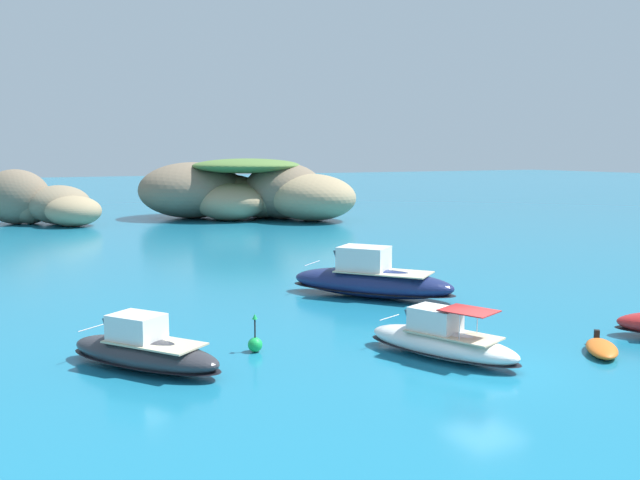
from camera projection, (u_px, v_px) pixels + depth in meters
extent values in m
plane|color=#197093|center=(485.00, 368.00, 24.37)|extent=(400.00, 400.00, 0.00)
ellipsoid|color=#9E8966|center=(266.00, 197.00, 80.31)|extent=(13.02, 11.06, 4.60)
ellipsoid|color=#756651|center=(192.00, 190.00, 79.41)|extent=(16.44, 16.17, 6.38)
ellipsoid|color=#9E8966|center=(227.00, 196.00, 79.97)|extent=(11.77, 11.35, 4.99)
ellipsoid|color=#9E8966|center=(229.00, 202.00, 76.50)|extent=(10.45, 11.11, 4.12)
ellipsoid|color=#9E8966|center=(310.00, 197.00, 76.35)|extent=(9.93, 12.44, 5.16)
ellipsoid|color=#756651|center=(284.00, 191.00, 78.51)|extent=(8.99, 10.29, 6.33)
ellipsoid|color=#517538|center=(247.00, 166.00, 77.89)|extent=(12.27, 11.16, 1.66)
ellipsoid|color=#756651|center=(16.00, 197.00, 72.61)|extent=(9.26, 8.99, 5.75)
ellipsoid|color=#84755B|center=(30.00, 207.00, 72.83)|extent=(5.64, 6.03, 3.48)
ellipsoid|color=#84755B|center=(59.00, 205.00, 72.69)|extent=(8.54, 8.43, 4.08)
ellipsoid|color=#9E8966|center=(74.00, 211.00, 70.30)|extent=(7.42, 7.33, 3.13)
ellipsoid|color=#2D2D33|center=(144.00, 354.00, 24.25)|extent=(5.16, 6.30, 1.08)
ellipsoid|color=black|center=(145.00, 360.00, 24.28)|extent=(5.26, 6.43, 0.13)
cube|color=#C6B793|center=(155.00, 343.00, 23.97)|extent=(3.31, 3.79, 0.06)
cube|color=silver|center=(137.00, 327.00, 24.28)|extent=(2.10, 2.22, 0.89)
cube|color=#2D4756|center=(117.00, 321.00, 24.69)|extent=(1.14, 0.88, 0.48)
cylinder|color=silver|center=(92.00, 328.00, 25.31)|extent=(1.12, 0.78, 0.04)
ellipsoid|color=navy|center=(372.00, 283.00, 36.21)|extent=(7.47, 8.57, 1.49)
ellipsoid|color=black|center=(371.00, 289.00, 36.25)|extent=(7.62, 8.74, 0.18)
cube|color=#C6B793|center=(384.00, 272.00, 35.85)|extent=(4.73, 5.20, 0.06)
cube|color=silver|center=(364.00, 258.00, 36.22)|extent=(2.97, 3.08, 1.23)
cube|color=#2D4756|center=(342.00, 254.00, 36.73)|extent=(1.53, 1.27, 0.65)
cylinder|color=silver|center=(312.00, 263.00, 37.52)|extent=(1.48, 1.16, 0.04)
ellipsoid|color=white|center=(442.00, 344.00, 25.54)|extent=(3.93, 6.37, 1.04)
ellipsoid|color=black|center=(442.00, 350.00, 25.57)|extent=(4.01, 6.49, 0.12)
cube|color=#C6B793|center=(453.00, 334.00, 25.19)|extent=(2.68, 3.70, 0.06)
cube|color=silver|center=(435.00, 319.00, 25.63)|extent=(1.82, 2.06, 0.86)
cube|color=#2D4756|center=(415.00, 313.00, 26.19)|extent=(1.19, 0.63, 0.46)
cylinder|color=silver|center=(389.00, 317.00, 27.02)|extent=(1.21, 0.50, 0.04)
cube|color=maroon|center=(469.00, 311.00, 24.66)|extent=(2.00, 2.23, 0.04)
cylinder|color=silver|center=(459.00, 327.00, 24.25)|extent=(0.03, 0.03, 0.98)
cylinder|color=silver|center=(477.00, 321.00, 25.21)|extent=(0.03, 0.03, 0.98)
ellipsoid|color=orange|center=(602.00, 348.00, 26.02)|extent=(2.55, 2.67, 0.44)
cube|color=#9E998E|center=(602.00, 347.00, 26.01)|extent=(1.66, 1.76, 0.06)
cube|color=black|center=(597.00, 334.00, 27.34)|extent=(0.28, 0.28, 0.36)
sphere|color=green|center=(255.00, 345.00, 26.31)|extent=(0.56, 0.56, 0.56)
cylinder|color=black|center=(255.00, 332.00, 26.24)|extent=(0.06, 0.06, 1.00)
cone|color=green|center=(255.00, 316.00, 26.17)|extent=(0.20, 0.20, 0.20)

